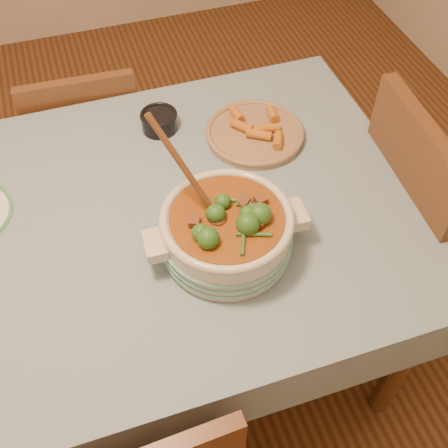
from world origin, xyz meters
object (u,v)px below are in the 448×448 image
object	(u,v)px
stew_casserole	(226,229)
chair_far	(90,144)
fried_plate	(255,132)
dining_table	(121,246)
condiment_bowl	(159,120)
chair_right	(424,220)

from	to	relation	value
stew_casserole	chair_far	xyz separation A→B (m)	(-0.26, 0.84, -0.37)
fried_plate	dining_table	bearing A→B (deg)	-155.89
condiment_bowl	fried_plate	bearing A→B (deg)	-26.05
stew_casserole	condiment_bowl	bearing A→B (deg)	95.17
condiment_bowl	fried_plate	distance (m)	0.29
fried_plate	chair_right	bearing A→B (deg)	-34.51
fried_plate	condiment_bowl	bearing A→B (deg)	153.95
fried_plate	chair_far	world-z (taller)	chair_far
stew_casserole	chair_right	xyz separation A→B (m)	(0.68, 0.06, -0.29)
chair_right	fried_plate	bearing A→B (deg)	59.03
dining_table	condiment_bowl	world-z (taller)	condiment_bowl
fried_plate	chair_far	xyz separation A→B (m)	(-0.48, 0.46, -0.31)
chair_right	dining_table	bearing A→B (deg)	86.99
dining_table	condiment_bowl	distance (m)	0.42
condiment_bowl	chair_right	distance (m)	0.89
condiment_bowl	chair_far	bearing A→B (deg)	122.94
chair_far	stew_casserole	bearing A→B (deg)	109.92
stew_casserole	fried_plate	world-z (taller)	stew_casserole
condiment_bowl	chair_far	world-z (taller)	chair_far
fried_plate	stew_casserole	bearing A→B (deg)	-119.89
dining_table	fried_plate	distance (m)	0.53
chair_right	chair_far	bearing A→B (deg)	53.93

